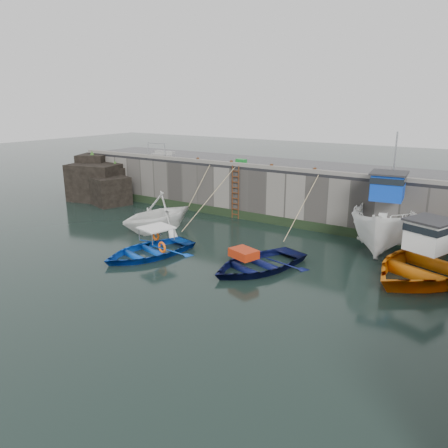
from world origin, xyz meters
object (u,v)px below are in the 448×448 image
Objects in this scene: boat_near_white at (158,230)px; bollard_a at (198,160)px; bollard_e at (375,176)px; bollard_c at (272,166)px; boat_near_blue at (148,255)px; fish_crate at (241,162)px; ladder at (235,193)px; bollard_d at (315,170)px; bollard_b at (231,163)px; boat_far_white at (385,223)px; boat_near_navy at (258,268)px; boat_far_orange at (433,263)px.

boat_near_white is 5.87m from bollard_a.
bollard_c is at bearing 180.00° from bollard_e.
boat_near_blue is at bearing -104.64° from bollard_c.
bollard_a is at bearing -161.64° from fish_crate.
bollard_d reaches higher than ladder.
boat_near_blue is 16.23× the size of bollard_c.
fish_crate is at bearing 63.76° from bollard_b.
boat_near_blue is at bearing -146.68° from boat_far_white.
boat_far_orange reaches higher than boat_near_navy.
bollard_d is (7.80, 0.00, 0.00)m from bollard_a.
bollard_b and bollard_d have the same top height.
ladder is 0.70× the size of boat_near_blue.
boat_near_navy is at bearing -66.75° from bollard_c.
boat_far_orange is 31.02× the size of bollard_e.
boat_far_white reaches higher than boat_near_white.
boat_near_white is at bearing -110.13° from bollard_b.
boat_near_navy is 16.73× the size of bollard_b.
boat_far_orange is 10.29m from bollard_c.
boat_far_white is at bearing -42.89° from bollard_e.
boat_far_white is 3.74m from boat_far_orange.
bollard_b is (-9.39, 0.82, 2.12)m from boat_far_white.
bollard_b reaches higher than boat_near_blue.
boat_near_navy is 7.57m from bollard_d.
boat_far_white is 26.98× the size of bollard_a.
boat_near_blue is 16.23× the size of bollard_e.
boat_near_navy is at bearing -130.21° from boat_far_orange.
fish_crate is at bearing 164.51° from boat_far_white.
fish_crate is 2.23× the size of bollard_c.
fish_crate is at bearing -177.38° from boat_far_orange.
boat_near_white is 11.89m from boat_far_white.
boat_far_orange is at bearing 14.91° from boat_near_white.
boat_far_white is (3.76, 5.98, 1.18)m from boat_near_navy.
bollard_b is 1.00× the size of bollard_d.
bollard_a is at bearing 180.00° from bollard_c.
boat_far_white is at bearing 76.70° from boat_near_navy.
bollard_e reaches higher than boat_near_white.
boat_near_white is at bearing 139.39° from boat_near_blue.
boat_near_blue is 9.98m from bollard_d.
bollard_c is (-2.92, 6.81, 3.30)m from boat_near_navy.
bollard_d is at bearing 162.22° from boat_far_white.
bollard_a is at bearing 173.62° from ladder.
bollard_a is at bearing 180.00° from bollard_e.
fish_crate reaches higher than bollard_d.
ladder is 8.91m from boat_far_white.
fish_crate is (-0.19, 0.97, 1.73)m from ladder.
boat_near_white is at bearing -166.77° from boat_far_white.
boat_near_white reaches higher than boat_near_navy.
boat_near_blue is 16.23× the size of bollard_d.
boat_near_white is 7.33m from bollard_c.
bollard_d is at bearing -1.48° from fish_crate.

